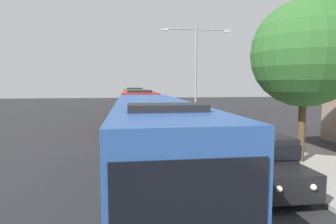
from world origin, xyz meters
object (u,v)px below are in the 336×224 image
white_suv (258,158)px  roadside_tree (305,54)px  bus_lead (153,140)px  bus_second_in_line (138,108)px  bus_middle (134,99)px  streetlamp_mid (196,65)px

white_suv → roadside_tree: bearing=36.7°
bus_lead → roadside_tree: roadside_tree is taller
bus_second_in_line → white_suv: bus_second_in_line is taller
bus_second_in_line → roadside_tree: (6.89, -11.97, 3.29)m
bus_second_in_line → bus_middle: 13.77m
bus_middle → streetlamp_mid: streetlamp_mid is taller
bus_second_in_line → roadside_tree: bearing=-60.1°
bus_lead → bus_second_in_line: (-0.00, 13.85, -0.00)m
white_suv → bus_lead: bearing=172.3°
bus_lead → white_suv: bus_lead is taller
bus_lead → streetlamp_mid: (5.40, 16.08, 3.73)m
white_suv → roadside_tree: (3.19, 2.38, 3.94)m
white_suv → streetlamp_mid: 17.24m
bus_lead → roadside_tree: (6.89, 1.88, 3.29)m
bus_second_in_line → streetlamp_mid: 6.93m
bus_lead → roadside_tree: size_ratio=1.72×
roadside_tree → streetlamp_mid: bearing=96.0°
bus_second_in_line → streetlamp_mid: bearing=22.5°
white_suv → streetlamp_mid: size_ratio=0.56×
bus_middle → roadside_tree: bearing=-75.0°
bus_second_in_line → streetlamp_mid: streetlamp_mid is taller
white_suv → streetlamp_mid: (1.70, 16.58, 4.39)m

